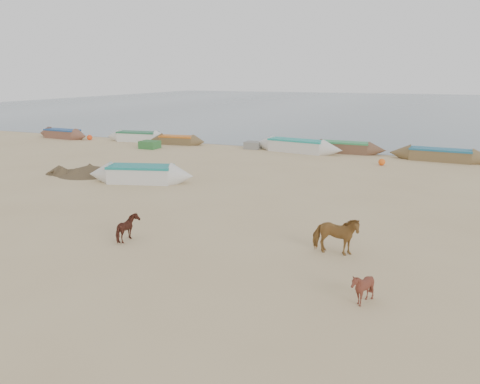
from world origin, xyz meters
name	(u,v)px	position (x,y,z in m)	size (l,w,h in m)	color
ground	(194,247)	(0.00, 0.00, 0.00)	(140.00, 140.00, 0.00)	tan
sea	(401,105)	(0.00, 82.00, 0.01)	(160.00, 160.00, 0.00)	slate
cow_adult	(335,235)	(4.56, 1.20, 0.65)	(0.70, 1.55, 1.31)	olive
calf_front	(362,288)	(5.92, -1.93, 0.44)	(0.71, 0.80, 0.88)	#59271C
calf_right	(128,229)	(-2.39, -0.39, 0.46)	(0.90, 0.77, 0.91)	#4C2318
near_canoe	(141,174)	(-7.37, 7.52, 0.47)	(5.81, 1.41, 0.93)	silver
debris_pile	(89,169)	(-11.54, 8.27, 0.26)	(3.67, 3.67, 0.52)	brown
waterline_canoes	(324,148)	(-0.45, 20.91, 0.43)	(55.54, 3.26, 0.96)	brown
beach_clutter	(388,156)	(4.26, 19.67, 0.30)	(44.98, 4.24, 0.64)	#2F6932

